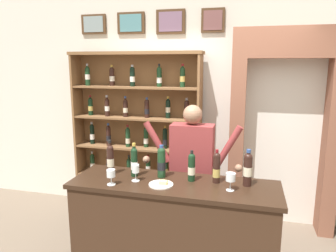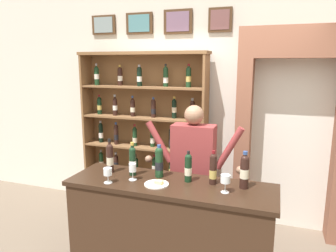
# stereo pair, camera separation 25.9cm
# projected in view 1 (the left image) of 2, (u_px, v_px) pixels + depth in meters

# --- Properties ---
(back_wall) EXTENTS (12.00, 0.19, 3.39)m
(back_wall) POSITION_uv_depth(u_px,v_px,m) (204.00, 90.00, 4.17)
(back_wall) COLOR silver
(back_wall) RESTS_ON ground
(wine_shelf) EXTENTS (1.77, 0.30, 2.20)m
(wine_shelf) POSITION_uv_depth(u_px,v_px,m) (137.00, 132.00, 4.25)
(wine_shelf) COLOR brown
(wine_shelf) RESTS_ON ground
(archway_doorway) EXTENTS (1.27, 0.45, 2.46)m
(archway_doorway) POSITION_uv_depth(u_px,v_px,m) (283.00, 118.00, 3.85)
(archway_doorway) COLOR brown
(archway_doorway) RESTS_ON ground
(tasting_counter) EXTENTS (1.87, 0.59, 1.00)m
(tasting_counter) POSITION_uv_depth(u_px,v_px,m) (174.00, 233.00, 2.92)
(tasting_counter) COLOR #382316
(tasting_counter) RESTS_ON ground
(shopkeeper) EXTENTS (1.09, 0.22, 1.63)m
(shopkeeper) POSITION_uv_depth(u_px,v_px,m) (192.00, 162.00, 3.38)
(shopkeeper) COLOR #2D3347
(shopkeeper) RESTS_ON ground
(tasting_bottle_riserva) EXTENTS (0.07, 0.07, 0.34)m
(tasting_bottle_riserva) POSITION_uv_depth(u_px,v_px,m) (110.00, 159.00, 3.02)
(tasting_bottle_riserva) COLOR black
(tasting_bottle_riserva) RESTS_ON tasting_counter
(tasting_bottle_grappa) EXTENTS (0.07, 0.07, 0.32)m
(tasting_bottle_grappa) POSITION_uv_depth(u_px,v_px,m) (134.00, 161.00, 2.96)
(tasting_bottle_grappa) COLOR black
(tasting_bottle_grappa) RESTS_ON tasting_counter
(tasting_bottle_brunello) EXTENTS (0.08, 0.08, 0.31)m
(tasting_bottle_brunello) POSITION_uv_depth(u_px,v_px,m) (161.00, 162.00, 2.93)
(tasting_bottle_brunello) COLOR #19381E
(tasting_bottle_brunello) RESTS_ON tasting_counter
(tasting_bottle_vin_santo) EXTENTS (0.07, 0.07, 0.29)m
(tasting_bottle_vin_santo) POSITION_uv_depth(u_px,v_px,m) (192.00, 167.00, 2.84)
(tasting_bottle_vin_santo) COLOR black
(tasting_bottle_vin_santo) RESTS_ON tasting_counter
(tasting_bottle_bianco) EXTENTS (0.07, 0.07, 0.31)m
(tasting_bottle_bianco) POSITION_uv_depth(u_px,v_px,m) (217.00, 168.00, 2.80)
(tasting_bottle_bianco) COLOR black
(tasting_bottle_bianco) RESTS_ON tasting_counter
(tasting_bottle_prosecco) EXTENTS (0.08, 0.08, 0.33)m
(tasting_bottle_prosecco) POSITION_uv_depth(u_px,v_px,m) (248.00, 168.00, 2.72)
(tasting_bottle_prosecco) COLOR black
(tasting_bottle_prosecco) RESTS_ON tasting_counter
(wine_glass_spare) EXTENTS (0.08, 0.08, 0.15)m
(wine_glass_spare) POSITION_uv_depth(u_px,v_px,m) (231.00, 178.00, 2.63)
(wine_glass_spare) COLOR silver
(wine_glass_spare) RESTS_ON tasting_counter
(wine_glass_center) EXTENTS (0.08, 0.08, 0.14)m
(wine_glass_center) POSITION_uv_depth(u_px,v_px,m) (111.00, 174.00, 2.76)
(wine_glass_center) COLOR silver
(wine_glass_center) RESTS_ON tasting_counter
(wine_glass_left) EXTENTS (0.07, 0.07, 0.16)m
(wine_glass_left) POSITION_uv_depth(u_px,v_px,m) (136.00, 170.00, 2.84)
(wine_glass_left) COLOR silver
(wine_glass_left) RESTS_ON tasting_counter
(cheese_plate) EXTENTS (0.22, 0.22, 0.04)m
(cheese_plate) POSITION_uv_depth(u_px,v_px,m) (161.00, 184.00, 2.76)
(cheese_plate) COLOR white
(cheese_plate) RESTS_ON tasting_counter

